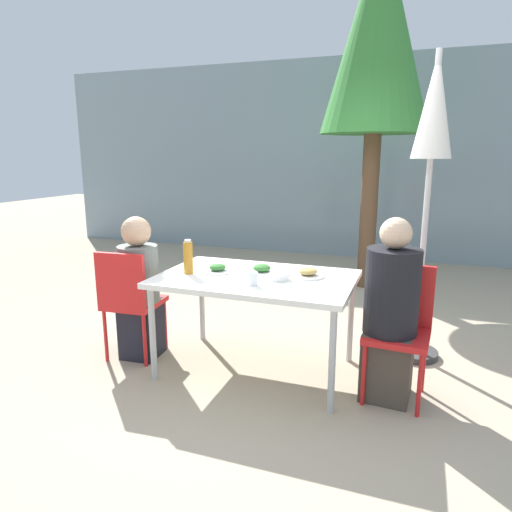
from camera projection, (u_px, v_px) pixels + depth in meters
name	position (u px, v px, depth m)	size (l,w,h in m)	color
ground_plane	(256.00, 369.00, 3.45)	(24.00, 24.00, 0.00)	tan
building_facade	(349.00, 160.00, 7.02)	(10.00, 0.20, 3.00)	gray
dining_table	(256.00, 284.00, 3.30)	(1.40, 0.90, 0.73)	white
chair_left	(129.00, 296.00, 3.53)	(0.43, 0.43, 0.88)	red
person_left	(140.00, 290.00, 3.58)	(0.31, 0.31, 1.13)	black
chair_right	(399.00, 320.00, 3.01)	(0.43, 0.43, 0.88)	red
person_right	(390.00, 316.00, 2.95)	(0.35, 0.35, 1.21)	#473D33
closed_umbrella	(432.00, 136.00, 3.31)	(0.36, 0.36, 2.32)	#333333
plate_0	(262.00, 270.00, 3.38)	(0.24, 0.24, 0.07)	white
plate_1	(308.00, 273.00, 3.27)	(0.24, 0.24, 0.07)	white
plate_2	(218.00, 269.00, 3.40)	(0.22, 0.22, 0.06)	white
bottle	(188.00, 257.00, 3.34)	(0.07, 0.07, 0.25)	#B7751E
drinking_cup	(253.00, 278.00, 3.06)	(0.07, 0.07, 0.09)	white
salad_bowl	(280.00, 276.00, 3.20)	(0.14, 0.14, 0.05)	white
tree_behind_left	(378.00, 34.00, 5.01)	(1.22, 1.22, 4.04)	brown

